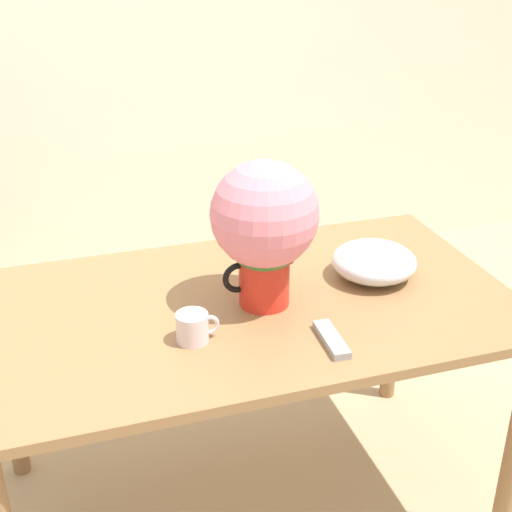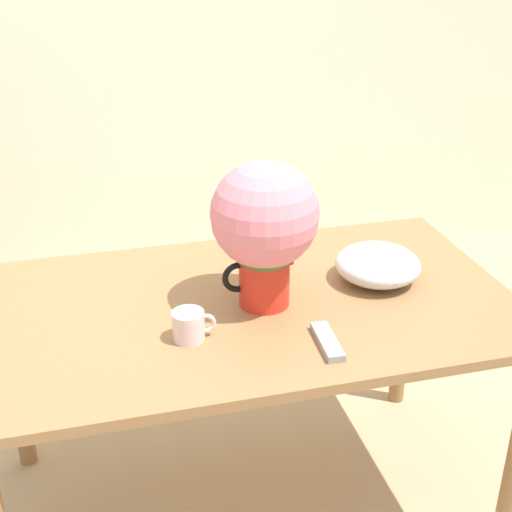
% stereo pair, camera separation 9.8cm
% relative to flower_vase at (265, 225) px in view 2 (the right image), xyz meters
% --- Properties ---
extents(wall_back, '(8.00, 0.05, 2.60)m').
position_rel_flower_vase_xyz_m(wall_back, '(-0.25, 1.79, 0.30)').
color(wall_back, '#EDE5CC').
rests_on(wall_back, ground_plane).
extents(table, '(1.54, 0.88, 0.76)m').
position_rel_flower_vase_xyz_m(table, '(-0.05, 0.02, -0.34)').
color(table, olive).
rests_on(table, ground_plane).
extents(flower_vase, '(0.30, 0.30, 0.42)m').
position_rel_flower_vase_xyz_m(flower_vase, '(0.00, 0.00, 0.00)').
color(flower_vase, red).
rests_on(flower_vase, table).
extents(coffee_mug, '(0.12, 0.08, 0.08)m').
position_rel_flower_vase_xyz_m(coffee_mug, '(-0.24, -0.13, -0.20)').
color(coffee_mug, silver).
rests_on(coffee_mug, table).
extents(white_bowl, '(0.26, 0.26, 0.10)m').
position_rel_flower_vase_xyz_m(white_bowl, '(0.37, 0.05, -0.19)').
color(white_bowl, silver).
rests_on(white_bowl, table).
extents(remote_control, '(0.05, 0.17, 0.02)m').
position_rel_flower_vase_xyz_m(remote_control, '(0.10, -0.25, -0.23)').
color(remote_control, '#999999').
rests_on(remote_control, table).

